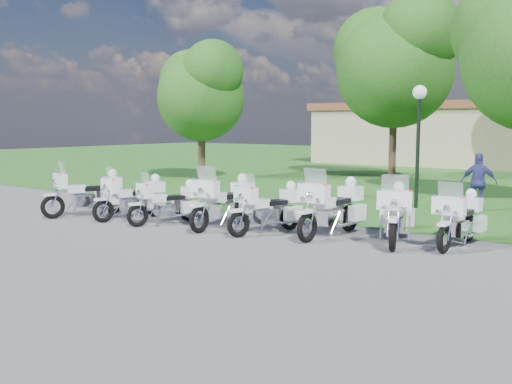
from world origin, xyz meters
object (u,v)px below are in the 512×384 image
Objects in this scene: motorcycle_1 at (134,197)px; motorcycle_5 at (333,207)px; motorcycle_4 at (269,207)px; motorcycle_7 at (460,218)px; motorcycle_6 at (396,213)px; motorcycle_3 at (225,201)px; bystander_c at (479,183)px; lamp_post at (419,115)px; motorcycle_2 at (168,202)px; motorcycle_0 at (88,193)px.

motorcycle_5 is at bearing -155.19° from motorcycle_1.
motorcycle_7 is (4.26, 1.21, -0.02)m from motorcycle_4.
motorcycle_6 is at bearing -168.25° from motorcycle_5.
motorcycle_6 reaches higher than motorcycle_4.
motorcycle_6 is (4.35, 0.82, -0.01)m from motorcycle_3.
motorcycle_5 is at bearing 14.45° from motorcycle_7.
motorcycle_7 is at bearing -154.84° from motorcycle_1.
bystander_c is (7.43, 7.25, 0.26)m from motorcycle_1.
lamp_post reaches higher than motorcycle_3.
motorcycle_2 is 0.92× the size of motorcycle_7.
motorcycle_2 is 9.46m from bystander_c.
bystander_c is (1.69, 6.09, 0.19)m from motorcycle_5.
motorcycle_3 is at bearing -146.47° from motorcycle_0.
lamp_post is at bearing 3.08° from bystander_c.
motorcycle_0 reaches higher than motorcycle_6.
motorcycle_7 is at bearing 90.21° from bystander_c.
motorcycle_0 is at bearing 27.79° from motorcycle_2.
motorcycle_2 is at bearing -122.42° from lamp_post.
motorcycle_5 is (4.39, 1.15, 0.11)m from motorcycle_2.
motorcycle_7 is (5.64, 1.26, -0.07)m from motorcycle_3.
motorcycle_2 is 1.64m from motorcycle_3.
motorcycle_7 is at bearing -146.23° from motorcycle_0.
motorcycle_6 reaches higher than motorcycle_2.
motorcycle_5 is at bearing -146.29° from motorcycle_0.
motorcycle_4 is 0.88× the size of motorcycle_5.
motorcycle_0 reaches higher than motorcycle_1.
motorcycle_2 is at bearing 17.01° from motorcycle_3.
motorcycle_0 reaches higher than motorcycle_4.
motorcycle_7 is (1.29, 0.43, -0.05)m from motorcycle_6.
lamp_post is (1.36, 6.21, 2.32)m from motorcycle_4.
motorcycle_3 is at bearing -8.60° from motorcycle_6.
motorcycle_4 is (1.38, 0.05, -0.05)m from motorcycle_3.
motorcycle_3 reaches higher than motorcycle_0.
bystander_c is at bearing -76.51° from motorcycle_7.
bystander_c is at bearing -117.97° from motorcycle_0.
motorcycle_2 is 0.92× the size of motorcycle_4.
motorcycle_4 is at bearing -4.66° from motorcycle_6.
motorcycle_0 is 10.41m from lamp_post.
motorcycle_6 is at bearing 76.96° from bystander_c.
motorcycle_6 is (1.52, 0.19, -0.03)m from motorcycle_5.
motorcycle_0 is 1.04× the size of motorcycle_1.
lamp_post is at bearing -92.86° from motorcycle_6.
motorcycle_0 is 8.95m from motorcycle_6.
motorcycle_5 is (7.25, 1.58, 0.02)m from motorcycle_0.
motorcycle_7 is (8.54, 1.78, -0.01)m from motorcycle_1.
motorcycle_3 is at bearing -142.58° from motorcycle_2.
motorcycle_7 is 0.57× the size of lamp_post.
bystander_c is (3.14, 6.67, 0.26)m from motorcycle_4.
motorcycle_3 is 1.38m from motorcycle_4.
motorcycle_2 is at bearing 15.74° from motorcycle_7.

